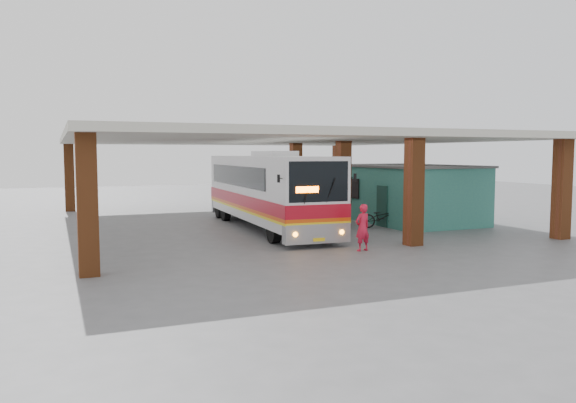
% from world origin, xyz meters
% --- Properties ---
extents(ground, '(90.00, 90.00, 0.00)m').
position_xyz_m(ground, '(0.00, 0.00, 0.00)').
color(ground, '#515154').
rests_on(ground, ground).
extents(brick_columns, '(20.10, 21.60, 4.35)m').
position_xyz_m(brick_columns, '(1.43, 5.00, 2.17)').
color(brick_columns, brown).
rests_on(brick_columns, ground).
extents(canopy_roof, '(21.00, 23.00, 0.30)m').
position_xyz_m(canopy_roof, '(0.50, 6.50, 4.50)').
color(canopy_roof, beige).
rests_on(canopy_roof, brick_columns).
extents(shop_building, '(5.20, 8.20, 3.11)m').
position_xyz_m(shop_building, '(7.49, 4.00, 1.56)').
color(shop_building, '#2C6F68').
rests_on(shop_building, ground).
extents(coach_bus, '(3.35, 13.31, 3.85)m').
position_xyz_m(coach_bus, '(-0.66, 4.14, 1.91)').
color(coach_bus, silver).
rests_on(coach_bus, ground).
extents(motorcycle, '(2.18, 1.49, 1.09)m').
position_xyz_m(motorcycle, '(4.70, 2.07, 0.54)').
color(motorcycle, black).
rests_on(motorcycle, ground).
extents(pedestrian, '(0.73, 0.55, 1.80)m').
position_xyz_m(pedestrian, '(0.42, -3.36, 0.90)').
color(pedestrian, red).
rests_on(pedestrian, ground).
extents(red_chair, '(0.62, 0.62, 0.89)m').
position_xyz_m(red_chair, '(4.68, 7.21, 0.41)').
color(red_chair, red).
rests_on(red_chair, ground).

